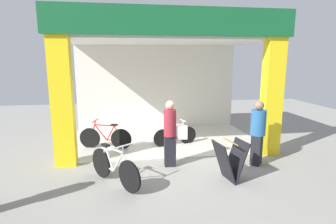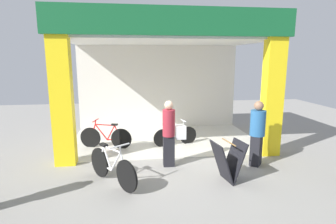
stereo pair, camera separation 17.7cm
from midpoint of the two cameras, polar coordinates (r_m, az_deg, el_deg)
The scene contains 8 objects.
ground_plane at distance 7.68m, azimuth 1.59°, elevation -9.75°, with size 20.32×20.32×0.00m, color gray.
shop_facade at distance 9.05m, azimuth -0.27°, elevation 7.43°, with size 6.36×3.92×4.00m.
bicycle_inside_0 at distance 8.71m, azimuth 2.13°, elevation -4.97°, with size 1.43×0.46×0.81m.
bicycle_inside_1 at distance 8.63m, azimuth -12.27°, elevation -5.14°, with size 1.58×0.53×0.89m.
bicycle_parked_0 at distance 6.22m, azimuth -10.79°, elevation -11.24°, with size 1.08×1.44×0.97m.
sandwich_board_sign at distance 6.39m, azimuth 13.19°, elevation -10.00°, with size 0.75×0.69×0.93m.
pedestrian_1 at distance 7.39m, azimuth 18.81°, elevation -4.01°, with size 0.54×0.59×1.69m.
pedestrian_2 at distance 6.95m, azimuth 1.14°, elevation -4.40°, with size 0.61×0.33×1.70m.
Camera 2 is at (-1.09, -7.10, 2.73)m, focal length 29.17 mm.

